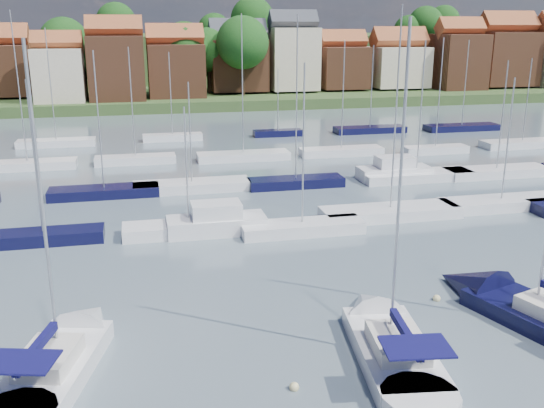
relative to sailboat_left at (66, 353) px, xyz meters
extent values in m
plane|color=#4F626C|center=(14.06, 35.67, -0.36)|extent=(260.00, 260.00, 0.00)
cube|color=silver|center=(-0.33, -1.23, -0.11)|extent=(4.62, 7.52, 1.20)
cone|color=silver|center=(0.80, 3.00, -0.11)|extent=(3.70, 4.04, 2.92)
cube|color=silver|center=(-0.45, -1.70, 0.84)|extent=(2.73, 3.35, 0.70)
cylinder|color=#B2B2B7|center=(-0.20, -0.76, 6.98)|extent=(0.14, 0.14, 12.98)
cylinder|color=#B2B2B7|center=(-0.70, -2.64, 1.69)|extent=(1.10, 3.79, 0.10)
cube|color=#0F0D44|center=(-0.70, -2.64, 1.84)|extent=(1.24, 3.65, 0.35)
cube|color=#0F0D44|center=(-1.03, -3.86, 1.99)|extent=(2.85, 2.33, 0.08)
cube|color=silver|center=(14.08, -3.17, -0.11)|extent=(4.08, 7.78, 1.20)
cone|color=silver|center=(14.72, 1.43, -0.11)|extent=(3.56, 4.00, 3.09)
cylinder|color=silver|center=(13.57, -6.85, -0.11)|extent=(3.49, 3.49, 1.20)
cube|color=silver|center=(14.01, -3.68, 0.84)|extent=(2.57, 3.36, 0.70)
cylinder|color=#B2B2B7|center=(14.15, -2.66, 7.37)|extent=(0.14, 0.14, 13.75)
cylinder|color=#B2B2B7|center=(13.87, -4.70, 1.69)|extent=(0.67, 4.10, 0.10)
cube|color=#0F0D44|center=(13.87, -4.70, 1.84)|extent=(0.84, 3.92, 0.35)
cube|color=#0F0D44|center=(13.69, -6.03, 1.99)|extent=(2.86, 2.20, 0.08)
cone|color=black|center=(21.13, 2.85, -0.11)|extent=(4.32, 4.68, 3.30)
sphere|color=beige|center=(9.28, -4.33, -0.36)|extent=(0.41, 0.41, 0.41)
sphere|color=beige|center=(18.89, 2.08, -0.36)|extent=(0.42, 0.42, 0.42)
cube|color=black|center=(-3.05, 16.21, -0.01)|extent=(8.01, 2.24, 1.00)
cylinder|color=#B2B2B7|center=(-3.05, 16.21, 5.57)|extent=(0.12, 0.12, 10.16)
cube|color=silver|center=(6.79, 15.87, -0.01)|extent=(9.22, 2.58, 1.00)
cylinder|color=#B2B2B7|center=(6.79, 15.87, 4.58)|extent=(0.12, 0.12, 8.18)
cube|color=silver|center=(14.69, 14.28, -0.01)|extent=(8.78, 2.46, 1.00)
cylinder|color=#B2B2B7|center=(14.69, 14.28, 6.02)|extent=(0.12, 0.12, 11.06)
cube|color=silver|center=(22.29, 16.34, -0.01)|extent=(10.79, 3.02, 1.00)
cylinder|color=#B2B2B7|center=(22.29, 16.34, 7.93)|extent=(0.12, 0.12, 14.87)
cube|color=silver|center=(32.04, 16.70, -0.01)|extent=(10.13, 2.84, 1.00)
cylinder|color=#B2B2B7|center=(32.04, 16.70, 5.29)|extent=(0.12, 0.12, 9.59)
cube|color=silver|center=(8.75, 15.67, 0.14)|extent=(7.00, 2.60, 1.40)
cube|color=silver|center=(8.75, 15.67, 1.24)|extent=(3.50, 2.20, 1.30)
cube|color=black|center=(0.51, 27.31, -0.01)|extent=(9.30, 2.60, 1.00)
cylinder|color=#B2B2B7|center=(0.51, 27.31, 6.23)|extent=(0.12, 0.12, 11.48)
cube|color=silver|center=(8.12, 27.68, -0.01)|extent=(10.40, 2.91, 1.00)
cylinder|color=#B2B2B7|center=(8.12, 27.68, 4.88)|extent=(0.12, 0.12, 8.77)
cube|color=black|center=(17.54, 26.95, -0.01)|extent=(8.80, 2.46, 1.00)
cylinder|color=#B2B2B7|center=(17.54, 26.95, 7.66)|extent=(0.12, 0.12, 14.33)
cube|color=silver|center=(29.46, 26.83, -0.01)|extent=(10.73, 3.00, 1.00)
cylinder|color=#B2B2B7|center=(29.46, 26.83, 6.56)|extent=(0.12, 0.12, 12.14)
cube|color=silver|center=(37.88, 26.64, -0.01)|extent=(10.48, 2.93, 1.00)
cylinder|color=#B2B2B7|center=(37.88, 26.64, 5.63)|extent=(0.12, 0.12, 10.28)
cube|color=silver|center=(27.52, 27.67, 0.14)|extent=(7.00, 2.60, 1.40)
cube|color=silver|center=(27.52, 27.67, 1.24)|extent=(3.50, 2.20, 1.30)
cube|color=silver|center=(-7.65, 39.88, -0.01)|extent=(9.71, 2.72, 1.00)
cylinder|color=#B2B2B7|center=(-7.65, 39.88, 7.93)|extent=(0.12, 0.12, 14.88)
cube|color=silver|center=(3.22, 40.18, -0.01)|extent=(8.49, 2.38, 1.00)
cylinder|color=#B2B2B7|center=(3.22, 40.18, 6.15)|extent=(0.12, 0.12, 11.31)
cube|color=silver|center=(14.85, 39.45, -0.01)|extent=(10.16, 2.85, 1.00)
cylinder|color=#B2B2B7|center=(14.85, 39.45, 7.79)|extent=(0.12, 0.12, 14.59)
cube|color=silver|center=(26.23, 39.57, -0.01)|extent=(9.53, 2.67, 1.00)
cylinder|color=#B2B2B7|center=(26.23, 39.57, 6.45)|extent=(0.12, 0.12, 11.91)
cube|color=silver|center=(37.22, 38.18, -0.01)|extent=(7.62, 2.13, 1.00)
cylinder|color=#B2B2B7|center=(37.22, 38.18, 6.56)|extent=(0.12, 0.12, 12.13)
cube|color=silver|center=(49.28, 39.26, -0.01)|extent=(10.17, 2.85, 1.00)
cylinder|color=#B2B2B7|center=(49.28, 39.26, 5.36)|extent=(0.12, 0.12, 9.73)
cube|color=silver|center=(-6.20, 52.23, -0.01)|extent=(9.24, 2.59, 1.00)
cylinder|color=#B2B2B7|center=(-6.20, 52.23, 7.08)|extent=(0.12, 0.12, 13.17)
cube|color=silver|center=(7.98, 52.97, -0.01)|extent=(7.57, 2.12, 1.00)
cylinder|color=#B2B2B7|center=(7.98, 52.97, 5.61)|extent=(0.12, 0.12, 10.24)
cube|color=black|center=(21.94, 53.14, -0.01)|extent=(6.58, 1.84, 1.00)
cylinder|color=#B2B2B7|center=(21.94, 53.14, 4.50)|extent=(0.12, 0.12, 8.01)
cube|color=black|center=(35.00, 53.07, -0.01)|extent=(9.92, 2.78, 1.00)
cylinder|color=#B2B2B7|center=(35.00, 53.07, 5.95)|extent=(0.12, 0.12, 10.92)
cube|color=black|center=(48.34, 52.04, -0.01)|extent=(10.55, 2.95, 1.00)
cylinder|color=#B2B2B7|center=(48.34, 52.04, 6.25)|extent=(0.12, 0.12, 11.51)
cube|color=#354824|center=(14.06, 112.67, -0.06)|extent=(200.00, 70.00, 3.00)
cube|color=#354824|center=(14.06, 137.67, 4.64)|extent=(200.00, 60.00, 14.00)
cube|color=brown|center=(-19.59, 93.46, 6.21)|extent=(10.37, 9.97, 8.73)
cube|color=beige|center=(-8.68, 84.67, 5.72)|extent=(8.09, 8.80, 8.96)
cube|color=brown|center=(-8.68, 84.67, 11.19)|extent=(8.25, 4.00, 4.00)
cube|color=brown|center=(0.71, 85.61, 6.73)|extent=(9.36, 10.17, 10.97)
cube|color=brown|center=(0.71, 85.61, 13.36)|extent=(9.54, 4.63, 4.63)
cube|color=brown|center=(11.02, 87.32, 5.95)|extent=(9.90, 8.56, 9.42)
cube|color=brown|center=(11.02, 87.32, 11.88)|extent=(10.10, 4.90, 4.90)
cube|color=brown|center=(23.16, 92.32, 6.59)|extent=(10.59, 8.93, 9.49)
cube|color=#383A42|center=(23.16, 92.32, 12.63)|extent=(10.80, 5.24, 5.24)
cube|color=beige|center=(33.77, 91.47, 7.67)|extent=(9.01, 8.61, 11.65)
cube|color=#383A42|center=(33.77, 91.47, 14.59)|extent=(9.19, 4.46, 4.46)
cube|color=brown|center=(44.23, 92.67, 5.84)|extent=(9.10, 9.34, 8.00)
cube|color=brown|center=(44.23, 92.67, 10.96)|extent=(9.28, 4.50, 4.50)
cube|color=beige|center=(56.01, 92.26, 5.78)|extent=(10.86, 9.59, 7.88)
cube|color=brown|center=(56.01, 92.26, 11.05)|extent=(11.07, 5.37, 5.37)
cube|color=brown|center=(67.82, 89.59, 6.73)|extent=(9.18, 9.96, 10.97)
cube|color=brown|center=(67.82, 89.59, 13.34)|extent=(9.36, 4.54, 4.54)
cube|color=brown|center=(79.24, 90.88, 7.23)|extent=(11.39, 9.67, 10.76)
cube|color=brown|center=(79.24, 90.88, 14.00)|extent=(11.62, 5.64, 5.64)
cylinder|color=#382619|center=(70.83, 111.18, 8.16)|extent=(0.50, 0.50, 4.47)
sphere|color=#22551A|center=(70.83, 111.18, 14.23)|extent=(8.18, 8.18, 8.18)
cylinder|color=#382619|center=(17.52, 91.60, 3.47)|extent=(0.50, 0.50, 4.46)
sphere|color=#22551A|center=(17.52, 91.60, 9.52)|extent=(8.15, 8.15, 8.15)
cylinder|color=#382619|center=(29.28, 109.35, 8.22)|extent=(0.50, 0.50, 5.15)
sphere|color=#22551A|center=(29.28, 109.35, 15.21)|extent=(9.41, 9.41, 9.41)
cylinder|color=#382619|center=(0.52, 111.98, 8.32)|extent=(0.50, 0.50, 4.56)
sphere|color=#22551A|center=(0.52, 111.98, 14.51)|extent=(8.34, 8.34, 8.34)
cylinder|color=#382619|center=(-9.18, 100.92, 3.82)|extent=(0.50, 0.50, 5.15)
sphere|color=#22551A|center=(-9.18, 100.92, 10.81)|extent=(9.42, 9.42, 9.42)
cylinder|color=#382619|center=(27.82, 100.38, 3.13)|extent=(0.50, 0.50, 3.77)
sphere|color=#22551A|center=(27.82, 100.38, 8.24)|extent=(6.89, 6.89, 6.89)
cylinder|color=#382619|center=(23.11, 86.61, 3.85)|extent=(0.50, 0.50, 5.21)
sphere|color=#22551A|center=(23.11, 86.61, 10.93)|extent=(9.53, 9.53, 9.53)
cylinder|color=#382619|center=(75.99, 97.29, 2.73)|extent=(0.50, 0.50, 2.97)
sphere|color=#22551A|center=(75.99, 97.29, 6.77)|extent=(5.44, 5.44, 5.44)
cylinder|color=#382619|center=(12.91, 89.42, 3.66)|extent=(0.50, 0.50, 4.84)
sphere|color=#22551A|center=(12.91, 89.42, 10.23)|extent=(8.85, 8.85, 8.85)
cylinder|color=#382619|center=(66.74, 111.39, 7.81)|extent=(0.50, 0.50, 3.72)
sphere|color=#22551A|center=(66.74, 111.39, 12.86)|extent=(6.80, 6.80, 6.80)
cylinder|color=#382619|center=(68.11, 89.80, 3.27)|extent=(0.50, 0.50, 4.05)
sphere|color=#22551A|center=(68.11, 89.80, 8.76)|extent=(7.40, 7.40, 7.40)
cylinder|color=#382619|center=(20.90, 108.96, 7.55)|extent=(0.50, 0.50, 3.93)
sphere|color=#22551A|center=(20.90, 108.96, 12.89)|extent=(7.19, 7.19, 7.19)
cylinder|color=#382619|center=(44.71, 95.84, 3.16)|extent=(0.50, 0.50, 3.82)
sphere|color=#22551A|center=(44.71, 95.84, 8.35)|extent=(6.99, 6.99, 6.99)
cylinder|color=#382619|center=(-3.38, 88.79, 2.98)|extent=(0.50, 0.50, 3.48)
sphere|color=#22551A|center=(-3.38, 88.79, 7.71)|extent=(6.37, 6.37, 6.37)
cylinder|color=#382619|center=(71.57, 98.48, 2.74)|extent=(0.50, 0.50, 2.99)
sphere|color=#22551A|center=(71.57, 98.48, 6.79)|extent=(5.46, 5.46, 5.46)
cylinder|color=#382619|center=(17.67, 94.71, 2.87)|extent=(0.50, 0.50, 3.25)
sphere|color=#22551A|center=(17.67, 94.71, 7.27)|extent=(5.94, 5.94, 5.94)
cylinder|color=#382619|center=(11.01, 96.41, 2.74)|extent=(0.50, 0.50, 2.98)
sphere|color=#22551A|center=(11.01, 96.41, 6.79)|extent=(5.46, 5.46, 5.46)
cylinder|color=#382619|center=(78.72, 117.42, 9.00)|extent=(0.50, 0.50, 4.29)
sphere|color=#22551A|center=(78.72, 117.42, 14.82)|extent=(7.84, 7.84, 7.84)
camera|label=1|loc=(3.72, -25.16, 13.90)|focal=40.00mm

